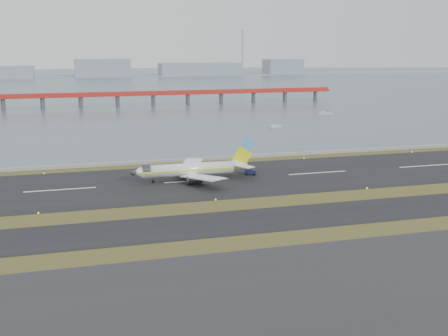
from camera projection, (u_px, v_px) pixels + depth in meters
The scene contains 12 objects.
ground at pixel (223, 208), 142.27m from camera, with size 1000.00×1000.00×0.00m, color #354217.
apron_strip at pixel (314, 302), 90.54m from camera, with size 1000.00×50.00×0.10m, color #2B2B2E.
taxiway_strip at pixel (237, 222), 130.97m from camera, with size 1000.00×18.00×0.10m, color black.
runway_strip at pixel (197, 181), 170.47m from camera, with size 1000.00×45.00×0.10m, color black.
seawall at pixel (178, 160), 198.58m from camera, with size 1000.00×2.50×1.00m, color gray.
bay_water at pixel (103, 85), 574.84m from camera, with size 1400.00×800.00×1.30m, color #495968.
red_pier at pixel (153, 94), 381.05m from camera, with size 260.00×5.00×10.20m.
far_shoreline at pixel (105, 71), 727.57m from camera, with size 1400.00×80.00×60.50m.
airliner at pixel (194, 169), 170.83m from camera, with size 38.52×32.89×12.80m.
pushback_tug at pixel (250, 171), 178.27m from camera, with size 4.08×3.21×2.30m.
workboat_near at pixel (275, 126), 280.66m from camera, with size 6.77×3.95×1.57m.
workboat_far at pixel (325, 113), 332.00m from camera, with size 8.42×4.75×1.95m.
Camera 1 is at (-36.60, -131.72, 40.68)m, focal length 45.00 mm.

